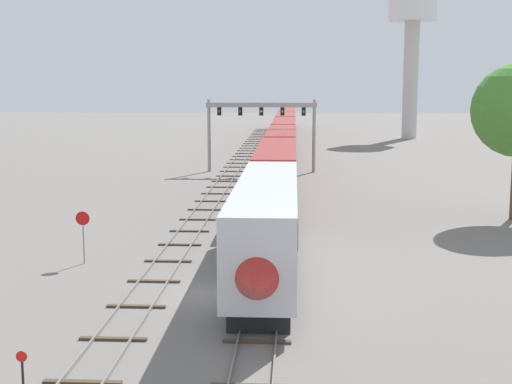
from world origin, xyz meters
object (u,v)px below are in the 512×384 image
object	(u,v)px
passenger_train	(284,136)
switch_stand	(23,379)
stop_sign	(83,230)
water_tower	(412,24)
signal_gantry	(261,119)

from	to	relation	value
passenger_train	switch_stand	world-z (taller)	passenger_train
switch_stand	stop_sign	distance (m)	16.66
passenger_train	water_tower	size ratio (longest dim) A/B	5.43
passenger_train	switch_stand	bearing A→B (deg)	-95.41
signal_gantry	water_tower	size ratio (longest dim) A/B	0.47
passenger_train	stop_sign	world-z (taller)	passenger_train
switch_stand	stop_sign	xyz separation A→B (m)	(-2.90, 16.35, 1.35)
water_tower	switch_stand	size ratio (longest dim) A/B	17.75
signal_gantry	switch_stand	xyz separation A→B (m)	(-4.85, -57.07, -5.31)
signal_gantry	stop_sign	world-z (taller)	signal_gantry
switch_stand	passenger_train	bearing A→B (deg)	84.59
passenger_train	stop_sign	size ratio (longest dim) A/B	48.81
signal_gantry	switch_stand	world-z (taller)	signal_gantry
signal_gantry	water_tower	distance (m)	56.21
passenger_train	stop_sign	xyz separation A→B (m)	(-10.00, -58.57, -0.74)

